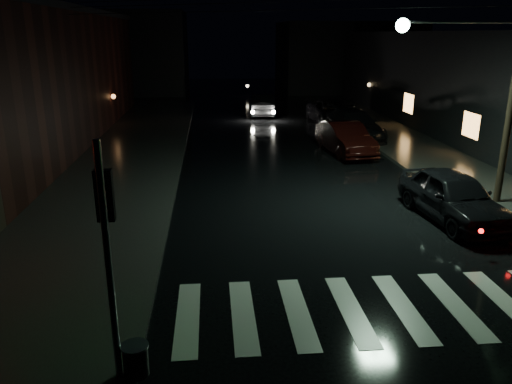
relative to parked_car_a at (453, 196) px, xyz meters
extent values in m
plane|color=black|center=(-7.20, -5.73, -0.81)|extent=(120.00, 120.00, 0.00)
cube|color=#282826|center=(-12.20, 8.27, -0.74)|extent=(6.00, 44.00, 0.15)
cube|color=#282826|center=(2.80, 8.27, -0.74)|extent=(4.00, 44.00, 0.15)
cube|color=black|center=(-17.20, 39.27, 3.19)|extent=(14.00, 10.00, 8.00)
cube|color=black|center=(6.80, 39.27, 2.69)|extent=(14.00, 10.00, 7.00)
cube|color=beige|center=(-4.20, -5.23, -0.80)|extent=(9.00, 3.00, 0.01)
cylinder|color=slate|center=(-9.50, -7.23, 1.44)|extent=(0.12, 0.12, 4.20)
cylinder|color=black|center=(-9.20, -7.23, -0.39)|extent=(0.44, 0.44, 0.55)
cylinder|color=slate|center=(-9.20, -7.23, -0.09)|extent=(0.48, 0.48, 0.04)
cube|color=black|center=(-9.50, -7.05, 2.59)|extent=(0.28, 0.16, 0.85)
sphere|color=#0CFF33|center=(-9.50, -6.96, 2.34)|extent=(0.20, 0.20, 0.20)
cylinder|color=slate|center=(0.30, 1.27, 5.39)|extent=(4.00, 0.08, 0.08)
sphere|color=#BFFFD8|center=(-1.70, 1.27, 5.29)|extent=(0.44, 0.44, 0.44)
imported|color=black|center=(0.00, 0.00, 0.00)|extent=(2.35, 4.92, 1.62)
imported|color=black|center=(-1.04, 9.57, -0.01)|extent=(2.17, 4.98, 1.59)
imported|color=black|center=(0.40, 13.22, 0.01)|extent=(2.75, 5.84, 1.65)
imported|color=black|center=(0.40, 18.45, -0.04)|extent=(2.84, 5.69, 1.55)
imported|color=black|center=(-3.92, 22.44, -0.02)|extent=(2.10, 4.90, 1.57)
camera|label=1|loc=(-7.78, -14.76, 5.05)|focal=35.00mm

